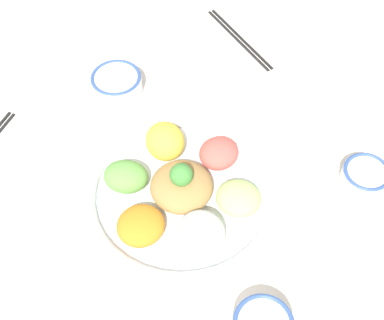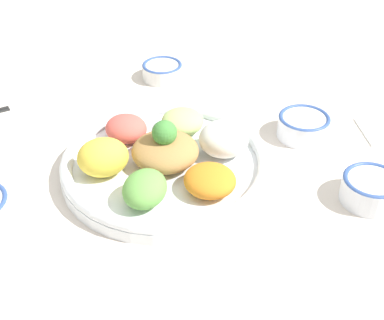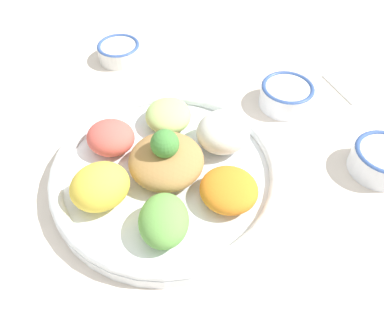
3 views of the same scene
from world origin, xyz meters
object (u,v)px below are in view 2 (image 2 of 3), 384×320
(salad_platter, at_px, (166,160))
(rice_bowl_blue, at_px, (303,125))
(serving_spoon_extra, at_px, (375,145))
(sauce_bowl_red, at_px, (371,188))
(rice_bowl_plain, at_px, (162,70))

(salad_platter, bearing_deg, rice_bowl_blue, -84.73)
(serving_spoon_extra, bearing_deg, rice_bowl_blue, 69.15)
(sauce_bowl_red, relative_size, serving_spoon_extra, 0.66)
(sauce_bowl_red, height_order, rice_bowl_plain, sauce_bowl_red)
(rice_bowl_plain, xyz_separation_m, serving_spoon_extra, (-0.37, -0.28, -0.02))
(rice_bowl_blue, height_order, rice_bowl_plain, rice_bowl_blue)
(sauce_bowl_red, distance_m, rice_bowl_plain, 0.52)
(salad_platter, height_order, serving_spoon_extra, salad_platter)
(salad_platter, distance_m, sauce_bowl_red, 0.32)
(salad_platter, distance_m, rice_bowl_blue, 0.27)
(sauce_bowl_red, bearing_deg, rice_bowl_blue, 3.16)
(salad_platter, relative_size, rice_bowl_blue, 3.69)
(rice_bowl_blue, xyz_separation_m, rice_bowl_plain, (0.30, 0.18, -0.00))
(rice_bowl_blue, xyz_separation_m, serving_spoon_extra, (-0.07, -0.11, -0.02))
(rice_bowl_blue, relative_size, rice_bowl_plain, 1.08)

